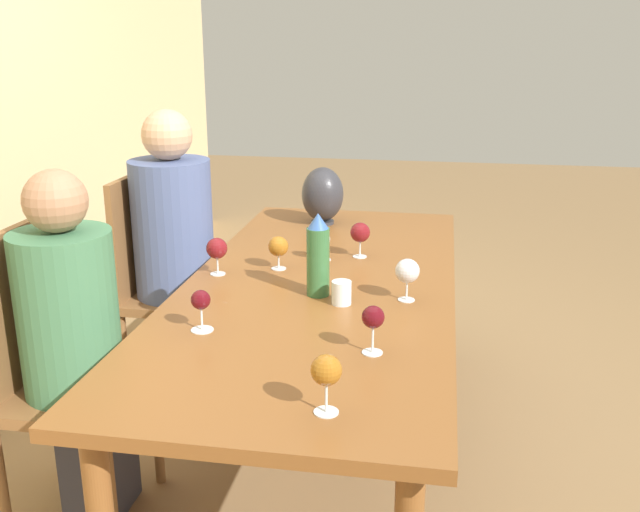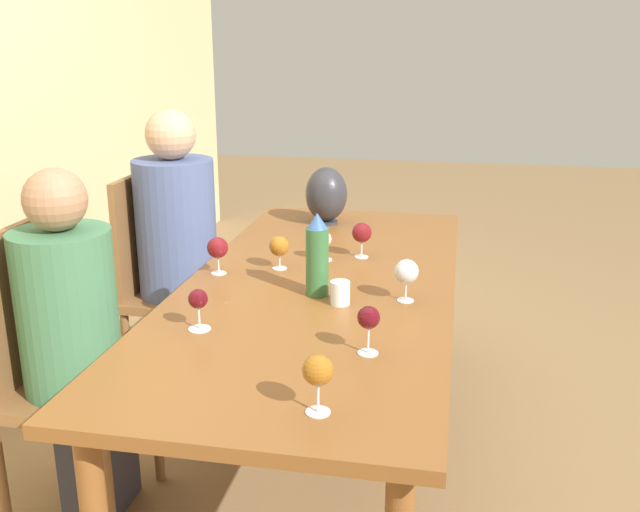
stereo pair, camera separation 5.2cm
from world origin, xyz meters
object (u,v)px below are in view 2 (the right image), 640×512
chair_far (163,279)px  vase (326,195)px  wine_glass_1 (324,240)px  wine_glass_4 (369,319)px  wine_glass_5 (279,247)px  person_far (180,245)px  wine_glass_3 (406,272)px  wine_glass_0 (218,248)px  water_bottle (317,256)px  person_near (74,335)px  wine_glass_7 (198,301)px  wine_glass_2 (318,371)px  chair_near (53,368)px  wine_glass_6 (362,233)px  water_tumbler (340,293)px

chair_far → vase: bearing=-61.3°
wine_glass_1 → wine_glass_4: bearing=-161.1°
wine_glass_5 → person_far: (0.34, 0.55, -0.12)m
wine_glass_3 → vase: bearing=25.2°
wine_glass_0 → water_bottle: bearing=-110.4°
person_near → vase: bearing=-24.6°
chair_far → wine_glass_7: bearing=-150.7°
wine_glass_2 → wine_glass_7: (0.43, 0.46, -0.02)m
wine_glass_0 → wine_glass_1: 0.44m
wine_glass_2 → chair_near: (0.46, 1.00, -0.31)m
wine_glass_5 → wine_glass_1: bearing=-46.4°
wine_glass_6 → wine_glass_7: size_ratio=1.11×
water_bottle → person_far: 0.97m
wine_glass_6 → person_near: size_ratio=0.12×
chair_near → water_bottle: bearing=-68.2°
chair_near → person_far: bearing=-5.6°
wine_glass_3 → chair_near: chair_near is taller
wine_glass_2 → person_near: (0.46, 0.91, -0.18)m
wine_glass_0 → chair_near: size_ratio=0.14×
water_tumbler → wine_glass_1: wine_glass_1 is taller
vase → wine_glass_6: bearing=-154.5°
wine_glass_1 → chair_near: 1.11m
wine_glass_1 → wine_glass_5: bearing=133.6°
chair_near → chair_far: 0.93m
wine_glass_4 → wine_glass_6: 0.92m
vase → wine_glass_0: size_ratio=1.91×
water_bottle → wine_glass_4: water_bottle is taller
water_bottle → wine_glass_0: water_bottle is taller
vase → wine_glass_1: bearing=-170.3°
wine_glass_3 → chair_far: size_ratio=0.15×
chair_near → person_near: person_near is taller
wine_glass_5 → wine_glass_0: bearing=115.7°
water_bottle → wine_glass_5: size_ratio=2.24×
wine_glass_6 → wine_glass_4: bearing=-170.9°
wine_glass_0 → wine_glass_7: 0.54m
wine_glass_0 → chair_near: (-0.49, 0.43, -0.30)m
vase → wine_glass_2: size_ratio=1.80×
water_bottle → wine_glass_1: bearing=7.5°
wine_glass_1 → wine_glass_6: size_ratio=0.82×
wine_glass_1 → chair_far: bearing=76.0°
water_tumbler → chair_far: chair_far is taller
wine_glass_3 → wine_glass_7: size_ratio=1.13×
water_bottle → wine_glass_3: 0.31m
wine_glass_6 → person_near: bearing=133.7°
wine_glass_1 → wine_glass_5: 0.21m
wine_glass_2 → wine_glass_6: wine_glass_2 is taller
water_bottle → wine_glass_6: 0.48m
wine_glass_5 → chair_near: 0.92m
person_far → wine_glass_5: bearing=-121.7°
wine_glass_3 → wine_glass_4: wine_glass_3 is taller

